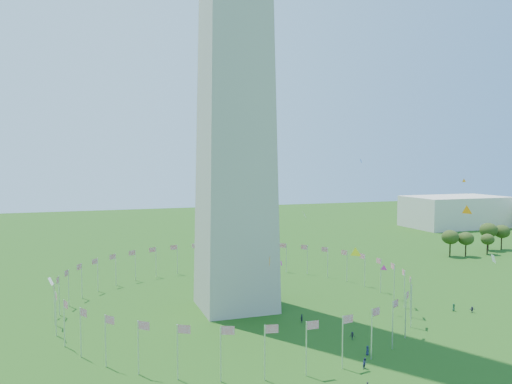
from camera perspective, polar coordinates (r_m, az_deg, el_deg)
flag_ring at (r=120.77m, az=-2.35°, el=-10.97°), size 80.24×80.24×9.00m
gov_building_east_a at (r=281.60m, az=21.78°, el=-2.09°), size 50.00×30.00×16.00m
kites_aloft at (r=98.50m, az=10.53°, el=-4.97°), size 110.16×68.35×30.66m
tree_line_east at (r=211.52m, az=25.94°, el=-4.94°), size 53.19×15.71×10.53m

